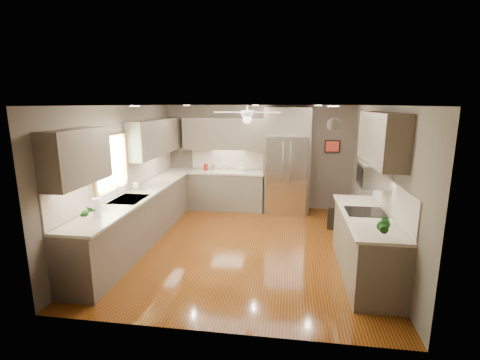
% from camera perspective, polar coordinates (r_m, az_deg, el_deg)
% --- Properties ---
extents(floor, '(5.00, 5.00, 0.00)m').
position_cam_1_polar(floor, '(6.45, 0.78, -10.65)').
color(floor, '#441D09').
rests_on(floor, ground).
extents(ceiling, '(5.00, 5.00, 0.00)m').
position_cam_1_polar(ceiling, '(5.94, 0.85, 12.15)').
color(ceiling, white).
rests_on(ceiling, ground).
extents(wall_back, '(4.50, 0.00, 4.50)m').
position_cam_1_polar(wall_back, '(8.52, 2.99, 3.76)').
color(wall_back, brown).
rests_on(wall_back, ground).
extents(wall_front, '(4.50, 0.00, 4.50)m').
position_cam_1_polar(wall_front, '(3.70, -4.22, -7.80)').
color(wall_front, brown).
rests_on(wall_front, ground).
extents(wall_left, '(0.00, 5.00, 5.00)m').
position_cam_1_polar(wall_left, '(6.73, -18.53, 0.83)').
color(wall_left, brown).
rests_on(wall_left, ground).
extents(wall_right, '(0.00, 5.00, 5.00)m').
position_cam_1_polar(wall_right, '(6.21, 21.89, -0.37)').
color(wall_right, brown).
rests_on(wall_right, ground).
extents(canister_a, '(0.13, 0.13, 0.17)m').
position_cam_1_polar(canister_a, '(8.50, -5.64, 2.12)').
color(canister_a, maroon).
rests_on(canister_a, back_run).
extents(canister_b, '(0.11, 0.11, 0.14)m').
position_cam_1_polar(canister_b, '(8.42, -4.42, 1.99)').
color(canister_b, silver).
rests_on(canister_b, back_run).
extents(canister_c, '(0.12, 0.12, 0.17)m').
position_cam_1_polar(canister_c, '(8.42, -2.48, 2.15)').
color(canister_c, '#B3B086').
rests_on(canister_c, back_run).
extents(soap_bottle, '(0.12, 0.12, 0.21)m').
position_cam_1_polar(soap_bottle, '(6.77, -16.64, -0.76)').
color(soap_bottle, white).
rests_on(soap_bottle, left_run).
extents(potted_plant_left, '(0.16, 0.11, 0.29)m').
position_cam_1_polar(potted_plant_left, '(5.19, -23.75, -4.79)').
color(potted_plant_left, '#194E16').
rests_on(potted_plant_left, left_run).
extents(potted_plant_right, '(0.20, 0.17, 0.33)m').
position_cam_1_polar(potted_plant_right, '(4.52, 22.68, -6.93)').
color(potted_plant_right, '#194E16').
rests_on(potted_plant_right, right_run).
extents(bowl, '(0.23, 0.23, 0.05)m').
position_cam_1_polar(bowl, '(8.28, 0.43, 1.52)').
color(bowl, '#B3B086').
rests_on(bowl, back_run).
extents(left_run, '(0.65, 4.70, 1.45)m').
position_cam_1_polar(left_run, '(6.93, -15.35, -5.20)').
color(left_run, brown).
rests_on(left_run, ground).
extents(back_run, '(1.85, 0.65, 1.45)m').
position_cam_1_polar(back_run, '(8.48, -2.14, -1.55)').
color(back_run, brown).
rests_on(back_run, ground).
extents(uppers, '(4.50, 4.70, 0.95)m').
position_cam_1_polar(uppers, '(6.80, -4.64, 6.84)').
color(uppers, brown).
rests_on(uppers, wall_left).
extents(window, '(0.05, 1.12, 0.92)m').
position_cam_1_polar(window, '(6.23, -20.51, 2.61)').
color(window, '#BFF2B2').
rests_on(window, wall_left).
extents(sink, '(0.50, 0.70, 0.32)m').
position_cam_1_polar(sink, '(6.24, -17.74, -3.25)').
color(sink, silver).
rests_on(sink, left_run).
extents(refrigerator, '(1.06, 0.75, 2.45)m').
position_cam_1_polar(refrigerator, '(8.16, 7.67, 2.85)').
color(refrigerator, silver).
rests_on(refrigerator, ground).
extents(right_run, '(0.70, 2.20, 1.45)m').
position_cam_1_polar(right_run, '(5.61, 19.92, -9.73)').
color(right_run, brown).
rests_on(right_run, ground).
extents(microwave, '(0.43, 0.55, 0.34)m').
position_cam_1_polar(microwave, '(5.58, 21.13, 0.77)').
color(microwave, silver).
rests_on(microwave, wall_right).
extents(ceiling_fan, '(1.18, 1.18, 0.32)m').
position_cam_1_polar(ceiling_fan, '(6.24, 1.21, 10.62)').
color(ceiling_fan, white).
rests_on(ceiling_fan, ceiling).
extents(recessed_lights, '(2.84, 3.14, 0.01)m').
position_cam_1_polar(recessed_lights, '(6.34, 0.96, 12.11)').
color(recessed_lights, white).
rests_on(recessed_lights, ceiling).
extents(wall_clock, '(0.30, 0.03, 0.30)m').
position_cam_1_polar(wall_clock, '(8.44, 15.09, 8.74)').
color(wall_clock, white).
rests_on(wall_clock, wall_back).
extents(framed_print, '(0.36, 0.03, 0.30)m').
position_cam_1_polar(framed_print, '(8.48, 14.91, 5.37)').
color(framed_print, black).
rests_on(framed_print, wall_back).
extents(stool, '(0.45, 0.45, 0.46)m').
position_cam_1_polar(stool, '(7.50, 15.74, -5.84)').
color(stool, black).
rests_on(stool, ground).
extents(paper_towel, '(0.12, 0.12, 0.30)m').
position_cam_1_polar(paper_towel, '(5.36, -22.51, -4.22)').
color(paper_towel, white).
rests_on(paper_towel, left_run).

